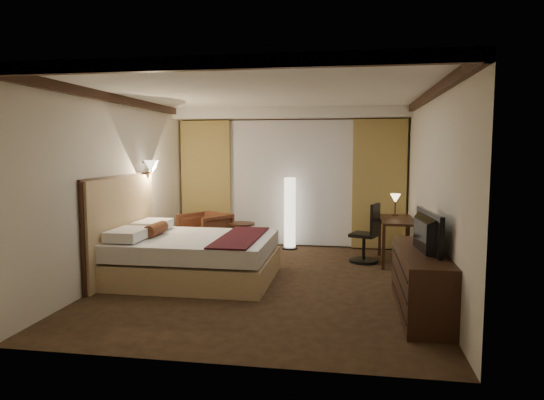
% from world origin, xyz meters
% --- Properties ---
extents(floor, '(4.50, 5.50, 0.01)m').
position_xyz_m(floor, '(0.00, 0.00, 0.00)').
color(floor, black).
rests_on(floor, ground).
extents(ceiling, '(4.50, 5.50, 0.01)m').
position_xyz_m(ceiling, '(0.00, 0.00, 2.70)').
color(ceiling, white).
rests_on(ceiling, back_wall).
extents(back_wall, '(4.50, 0.02, 2.70)m').
position_xyz_m(back_wall, '(0.00, 2.75, 1.35)').
color(back_wall, beige).
rests_on(back_wall, floor).
extents(left_wall, '(0.02, 5.50, 2.70)m').
position_xyz_m(left_wall, '(-2.25, 0.00, 1.35)').
color(left_wall, beige).
rests_on(left_wall, floor).
extents(right_wall, '(0.02, 5.50, 2.70)m').
position_xyz_m(right_wall, '(2.25, 0.00, 1.35)').
color(right_wall, beige).
rests_on(right_wall, floor).
extents(crown_molding, '(4.50, 5.50, 0.12)m').
position_xyz_m(crown_molding, '(0.00, 0.00, 2.64)').
color(crown_molding, black).
rests_on(crown_molding, ceiling).
extents(soffit, '(4.50, 0.50, 0.20)m').
position_xyz_m(soffit, '(0.00, 2.50, 2.60)').
color(soffit, white).
rests_on(soffit, ceiling).
extents(curtain_sheer, '(2.48, 0.04, 2.45)m').
position_xyz_m(curtain_sheer, '(0.00, 2.67, 1.25)').
color(curtain_sheer, silver).
rests_on(curtain_sheer, back_wall).
extents(curtain_left_drape, '(1.00, 0.14, 2.45)m').
position_xyz_m(curtain_left_drape, '(-1.70, 2.61, 1.25)').
color(curtain_left_drape, '#9E8D48').
rests_on(curtain_left_drape, back_wall).
extents(curtain_right_drape, '(1.00, 0.14, 2.45)m').
position_xyz_m(curtain_right_drape, '(1.70, 2.61, 1.25)').
color(curtain_right_drape, '#9E8D48').
rests_on(curtain_right_drape, back_wall).
extents(wall_sconce, '(0.24, 0.24, 0.24)m').
position_xyz_m(wall_sconce, '(-2.09, 0.82, 1.62)').
color(wall_sconce, white).
rests_on(wall_sconce, left_wall).
extents(bed, '(2.25, 1.76, 0.66)m').
position_xyz_m(bed, '(-1.06, -0.06, 0.33)').
color(bed, white).
rests_on(bed, floor).
extents(headboard, '(0.12, 2.06, 1.50)m').
position_xyz_m(headboard, '(-2.20, -0.06, 0.75)').
color(headboard, tan).
rests_on(headboard, floor).
extents(armchair, '(1.04, 1.02, 0.79)m').
position_xyz_m(armchair, '(-1.52, 1.92, 0.40)').
color(armchair, '#532A18').
rests_on(armchair, floor).
extents(side_table, '(0.50, 0.50, 0.55)m').
position_xyz_m(side_table, '(-0.82, 1.90, 0.28)').
color(side_table, black).
rests_on(side_table, floor).
extents(floor_lamp, '(0.29, 0.29, 1.39)m').
position_xyz_m(floor_lamp, '(0.03, 2.35, 0.69)').
color(floor_lamp, white).
rests_on(floor_lamp, floor).
extents(desk, '(0.55, 1.17, 0.75)m').
position_xyz_m(desk, '(1.95, 1.51, 0.38)').
color(desk, black).
rests_on(desk, floor).
extents(desk_lamp, '(0.18, 0.18, 0.34)m').
position_xyz_m(desk_lamp, '(1.95, 1.94, 0.92)').
color(desk_lamp, '#FFD899').
rests_on(desk_lamp, desk).
extents(office_chair, '(0.63, 0.63, 1.02)m').
position_xyz_m(office_chair, '(1.41, 1.46, 0.51)').
color(office_chair, black).
rests_on(office_chair, floor).
extents(dresser, '(0.50, 1.90, 0.74)m').
position_xyz_m(dresser, '(2.00, -1.01, 0.37)').
color(dresser, black).
rests_on(dresser, floor).
extents(television, '(0.70, 1.10, 0.14)m').
position_xyz_m(television, '(1.97, -1.01, 1.04)').
color(television, black).
rests_on(television, dresser).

